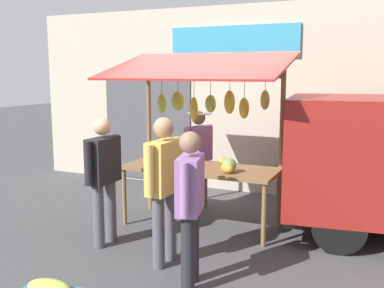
{
  "coord_description": "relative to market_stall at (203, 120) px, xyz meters",
  "views": [
    {
      "loc": [
        -2.46,
        5.79,
        2.22
      ],
      "look_at": [
        0.0,
        0.3,
        1.25
      ],
      "focal_mm": 42.25,
      "sensor_mm": 36.0,
      "label": 1
    }
  ],
  "objects": [
    {
      "name": "shopper_with_ponytail",
      "position": [
        -0.62,
        1.81,
        -0.61
      ],
      "size": [
        0.33,
        0.68,
        1.63
      ],
      "rotation": [
        0.0,
        0.0,
        -1.33
      ],
      "color": "#232328",
      "rests_on": "ground"
    },
    {
      "name": "ground_plane",
      "position": [
        0.02,
        0.04,
        -1.55
      ],
      "size": [
        40.0,
        40.0,
        0.0
      ],
      "primitive_type": "plane",
      "color": "#424244"
    },
    {
      "name": "vendor_with_sunhat",
      "position": [
        0.37,
        -0.71,
        -0.61
      ],
      "size": [
        0.41,
        0.67,
        1.6
      ],
      "rotation": [
        0.0,
        0.0,
        1.34
      ],
      "color": "#726656",
      "rests_on": "ground"
    },
    {
      "name": "market_stall",
      "position": [
        0.0,
        0.0,
        0.0
      ],
      "size": [
        2.5,
        1.46,
        2.5
      ],
      "color": "brown",
      "rests_on": "ground"
    },
    {
      "name": "shopper_with_shopping_bag",
      "position": [
        -0.11,
        1.4,
        -0.55
      ],
      "size": [
        0.24,
        0.72,
        1.71
      ],
      "rotation": [
        0.0,
        0.0,
        -1.61
      ],
      "color": "#4C4C51",
      "rests_on": "ground"
    },
    {
      "name": "shopper_in_grey_tee",
      "position": [
        0.88,
        1.18,
        -0.59
      ],
      "size": [
        0.22,
        0.7,
        1.65
      ],
      "rotation": [
        0.0,
        0.0,
        -1.57
      ],
      "color": "#4C4C51",
      "rests_on": "ground"
    },
    {
      "name": "street_backdrop",
      "position": [
        0.06,
        -2.15,
        0.15
      ],
      "size": [
        9.0,
        0.3,
        3.4
      ],
      "color": "#B2A893",
      "rests_on": "ground"
    }
  ]
}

